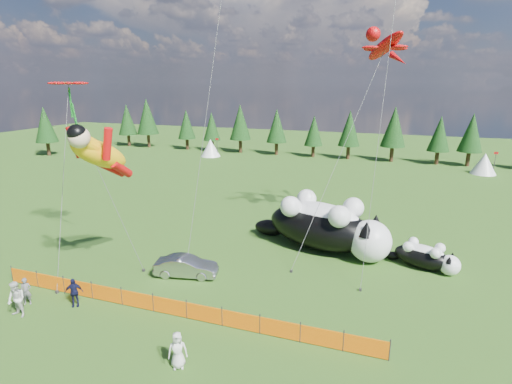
# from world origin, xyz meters

# --- Properties ---
(ground) EXTENTS (160.00, 160.00, 0.00)m
(ground) POSITION_xyz_m (0.00, 0.00, 0.00)
(ground) COLOR #113C0B
(ground) RESTS_ON ground
(safety_fence) EXTENTS (22.06, 0.06, 1.10)m
(safety_fence) POSITION_xyz_m (0.00, -3.00, 0.50)
(safety_fence) COLOR #262626
(safety_fence) RESTS_ON ground
(tree_line) EXTENTS (90.00, 4.00, 8.00)m
(tree_line) POSITION_xyz_m (0.00, 45.00, 4.00)
(tree_line) COLOR black
(tree_line) RESTS_ON ground
(festival_tents) EXTENTS (50.00, 3.20, 2.80)m
(festival_tents) POSITION_xyz_m (11.00, 40.00, 1.40)
(festival_tents) COLOR white
(festival_tents) RESTS_ON ground
(cat_large) EXTENTS (10.65, 6.02, 3.93)m
(cat_large) POSITION_xyz_m (6.25, 8.24, 1.87)
(cat_large) COLOR black
(cat_large) RESTS_ON ground
(cat_small) EXTENTS (4.73, 2.83, 1.76)m
(cat_small) POSITION_xyz_m (13.02, 7.34, 0.84)
(cat_small) COLOR black
(cat_small) RESTS_ON ground
(car) EXTENTS (4.15, 2.19, 1.30)m
(car) POSITION_xyz_m (-1.32, 1.21, 0.65)
(car) COLOR #A6A6AA
(car) RESTS_ON ground
(spectator_a) EXTENTS (0.68, 0.60, 1.56)m
(spectator_a) POSITION_xyz_m (-8.02, -4.63, 0.78)
(spectator_a) COLOR #5E5D62
(spectator_a) RESTS_ON ground
(spectator_b) EXTENTS (1.00, 0.65, 1.97)m
(spectator_b) POSITION_xyz_m (-7.42, -5.71, 0.98)
(spectator_b) COLOR silver
(spectator_b) RESTS_ON ground
(spectator_c) EXTENTS (1.08, 0.93, 1.64)m
(spectator_c) POSITION_xyz_m (-5.39, -3.92, 0.82)
(spectator_c) COLOR black
(spectator_c) RESTS_ON ground
(spectator_e) EXTENTS (0.98, 0.86, 1.68)m
(spectator_e) POSITION_xyz_m (2.42, -6.37, 0.84)
(spectator_e) COLOR silver
(spectator_e) RESTS_ON ground
(superhero_kite) EXTENTS (4.77, 5.11, 10.11)m
(superhero_kite) POSITION_xyz_m (-5.51, -0.64, 7.90)
(superhero_kite) COLOR #FFB70D
(superhero_kite) RESTS_ON ground
(gecko_kite) EXTENTS (7.43, 12.26, 17.14)m
(gecko_kite) POSITION_xyz_m (9.19, 12.46, 14.32)
(gecko_kite) COLOR red
(gecko_kite) RESTS_ON ground
(flower_kite) EXTENTS (3.90, 6.84, 13.05)m
(flower_kite) POSITION_xyz_m (-9.81, 2.15, 11.64)
(flower_kite) COLOR red
(flower_kite) RESTS_ON ground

